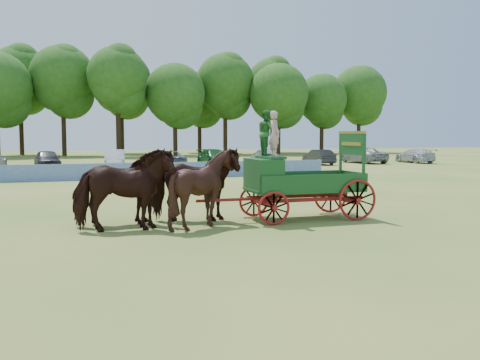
# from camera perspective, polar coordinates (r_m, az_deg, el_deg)

# --- Properties ---
(ground) EXTENTS (160.00, 160.00, 0.00)m
(ground) POSITION_cam_1_polar(r_m,az_deg,el_deg) (17.91, -0.00, -4.37)
(ground) COLOR #A4964A
(ground) RESTS_ON ground
(horse_lead_left) EXTENTS (2.95, 1.42, 2.46)m
(horse_lead_left) POSITION_cam_1_polar(r_m,az_deg,el_deg) (16.20, -12.22, -1.08)
(horse_lead_left) COLOR black
(horse_lead_left) RESTS_ON ground
(horse_lead_right) EXTENTS (3.04, 1.63, 2.46)m
(horse_lead_right) POSITION_cam_1_polar(r_m,az_deg,el_deg) (17.28, -12.58, -0.71)
(horse_lead_right) COLOR black
(horse_lead_right) RESTS_ON ground
(horse_wheel_left) EXTENTS (2.55, 2.35, 2.46)m
(horse_wheel_left) POSITION_cam_1_polar(r_m,az_deg,el_deg) (16.60, -3.95, -0.82)
(horse_wheel_left) COLOR black
(horse_wheel_left) RESTS_ON ground
(horse_wheel_right) EXTENTS (3.13, 1.94, 2.46)m
(horse_wheel_right) POSITION_cam_1_polar(r_m,az_deg,el_deg) (17.67, -4.81, -0.49)
(horse_wheel_right) COLOR black
(horse_wheel_right) RESTS_ON ground
(farm_dray) EXTENTS (5.99, 2.00, 3.69)m
(farm_dray) POSITION_cam_1_polar(r_m,az_deg,el_deg) (18.06, 4.76, 0.86)
(farm_dray) COLOR maroon
(farm_dray) RESTS_ON ground
(sponsor_banner) EXTENTS (26.00, 0.08, 1.05)m
(sponsor_banner) POSITION_cam_1_polar(r_m,az_deg,el_deg) (35.18, -10.66, 0.97)
(sponsor_banner) COLOR #1E3AA6
(sponsor_banner) RESTS_ON ground
(parked_cars) EXTENTS (56.41, 7.72, 1.63)m
(parked_cars) POSITION_cam_1_polar(r_m,az_deg,el_deg) (47.40, -9.35, 2.27)
(parked_cars) COLOR silver
(parked_cars) RESTS_ON ground
(treeline) EXTENTS (91.26, 23.24, 15.33)m
(treeline) POSITION_cam_1_polar(r_m,az_deg,el_deg) (76.44, -18.36, 9.61)
(treeline) COLOR #382314
(treeline) RESTS_ON ground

